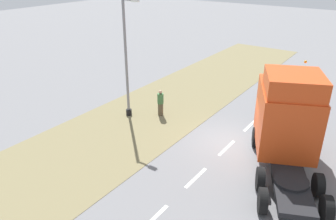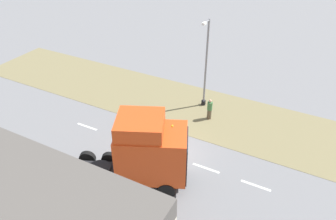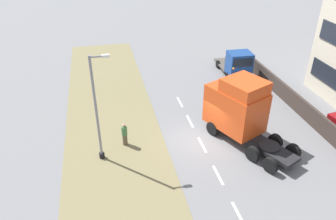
# 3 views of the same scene
# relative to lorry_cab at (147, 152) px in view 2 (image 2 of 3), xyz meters

# --- Properties ---
(ground_plane) EXTENTS (120.00, 120.00, 0.00)m
(ground_plane) POSITION_rel_lorry_cab_xyz_m (-2.68, 0.18, -2.32)
(ground_plane) COLOR slate
(ground_plane) RESTS_ON ground
(grass_verge) EXTENTS (7.00, 44.00, 0.01)m
(grass_verge) POSITION_rel_lorry_cab_xyz_m (-8.68, 0.18, -2.31)
(grass_verge) COLOR olive
(grass_verge) RESTS_ON ground
(lane_markings) EXTENTS (0.16, 14.60, 0.00)m
(lane_markings) POSITION_rel_lorry_cab_xyz_m (-2.68, -0.52, -2.32)
(lane_markings) COLOR white
(lane_markings) RESTS_ON ground
(lorry_cab) EXTENTS (5.17, 7.32, 4.74)m
(lorry_cab) POSITION_rel_lorry_cab_xyz_m (0.00, 0.00, 0.00)
(lorry_cab) COLOR black
(lorry_cab) RESTS_ON ground
(lamp_post) EXTENTS (1.30, 0.36, 7.22)m
(lamp_post) POSITION_rel_lorry_cab_xyz_m (-9.57, -0.42, 0.98)
(lamp_post) COLOR black
(lamp_post) RESTS_ON ground
(pedestrian) EXTENTS (0.39, 0.39, 1.71)m
(pedestrian) POSITION_rel_lorry_cab_xyz_m (-7.97, 0.75, -1.48)
(pedestrian) COLOR brown
(pedestrian) RESTS_ON ground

